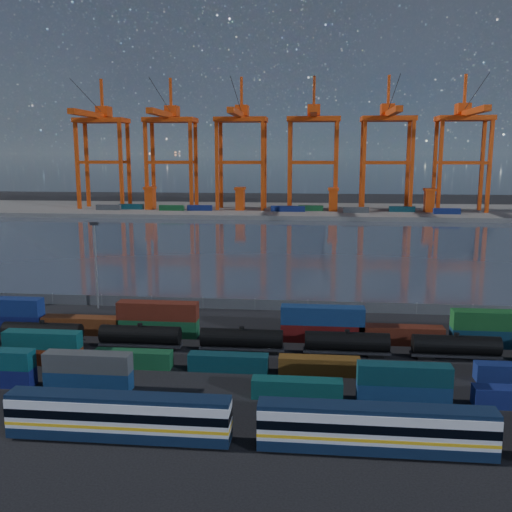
# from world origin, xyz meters

# --- Properties ---
(ground) EXTENTS (700.00, 700.00, 0.00)m
(ground) POSITION_xyz_m (0.00, 0.00, 0.00)
(ground) COLOR black
(ground) RESTS_ON ground
(harbor_water) EXTENTS (700.00, 700.00, 0.00)m
(harbor_water) POSITION_xyz_m (0.00, 105.00, 0.01)
(harbor_water) COLOR #323A49
(harbor_water) RESTS_ON ground
(far_quay) EXTENTS (700.00, 70.00, 2.00)m
(far_quay) POSITION_xyz_m (0.00, 210.00, 1.00)
(far_quay) COLOR #514F4C
(far_quay) RESTS_ON ground
(distant_mountains) EXTENTS (2470.00, 1100.00, 520.00)m
(distant_mountains) POSITION_xyz_m (63.02, 1600.00, 220.29)
(distant_mountains) COLOR #1E2630
(distant_mountains) RESTS_ON ground
(passenger_train) EXTENTS (75.23, 2.87, 4.92)m
(passenger_train) POSITION_xyz_m (17.18, -23.06, 2.47)
(passenger_train) COLOR silver
(passenger_train) RESTS_ON ground
(container_row_south) EXTENTS (138.24, 2.23, 4.76)m
(container_row_south) POSITION_xyz_m (-12.12, -10.92, 1.98)
(container_row_south) COLOR #424548
(container_row_south) RESTS_ON ground
(container_row_mid) EXTENTS (140.99, 2.21, 4.72)m
(container_row_mid) POSITION_xyz_m (-5.97, -3.01, 1.39)
(container_row_mid) COLOR #383B3C
(container_row_mid) RESTS_ON ground
(container_row_north) EXTENTS (142.31, 2.65, 5.65)m
(container_row_north) POSITION_xyz_m (11.98, 10.77, 2.35)
(container_row_north) COLOR #111359
(container_row_north) RESTS_ON ground
(tanker_string) EXTENTS (121.20, 2.73, 3.90)m
(tanker_string) POSITION_xyz_m (-7.31, 4.58, 1.96)
(tanker_string) COLOR black
(tanker_string) RESTS_ON ground
(waterfront_fence) EXTENTS (160.12, 0.12, 2.20)m
(waterfront_fence) POSITION_xyz_m (-0.00, 28.00, 1.00)
(waterfront_fence) COLOR #595B5E
(waterfront_fence) RESTS_ON ground
(yard_light_mast) EXTENTS (1.60, 0.40, 16.60)m
(yard_light_mast) POSITION_xyz_m (-30.00, 26.00, 9.30)
(yard_light_mast) COLOR slate
(yard_light_mast) RESTS_ON ground
(gantry_cranes) EXTENTS (200.22, 48.43, 65.58)m
(gantry_cranes) POSITION_xyz_m (-7.50, 203.26, 40.20)
(gantry_cranes) COLOR #D8430F
(gantry_cranes) RESTS_ON ground
(quay_containers) EXTENTS (172.58, 10.99, 2.60)m
(quay_containers) POSITION_xyz_m (-11.00, 195.46, 3.30)
(quay_containers) COLOR navy
(quay_containers) RESTS_ON far_quay
(straddle_carriers) EXTENTS (140.00, 7.00, 11.10)m
(straddle_carriers) POSITION_xyz_m (-2.50, 200.00, 7.82)
(straddle_carriers) COLOR #D8430F
(straddle_carriers) RESTS_ON far_quay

